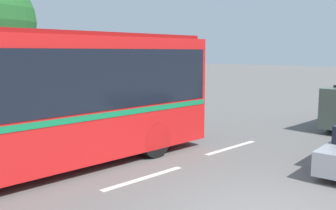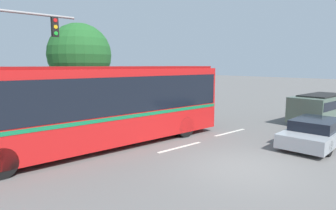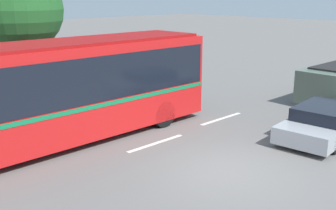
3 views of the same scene
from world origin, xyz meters
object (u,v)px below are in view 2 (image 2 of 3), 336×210
object	(u,v)px
city_bus	(93,103)
sedan_foreground	(316,132)
street_tree_centre	(80,55)
suv_left_lane	(321,106)

from	to	relation	value
city_bus	sedan_foreground	xyz separation A→B (m)	(7.60, -5.82, -1.37)
sedan_foreground	street_tree_centre	size ratio (longest dim) A/B	0.75
city_bus	street_tree_centre	size ratio (longest dim) A/B	1.99
city_bus	suv_left_lane	bearing A→B (deg)	-17.50
suv_left_lane	city_bus	bearing A→B (deg)	162.41
sedan_foreground	street_tree_centre	world-z (taller)	street_tree_centre
city_bus	suv_left_lane	size ratio (longest dim) A/B	2.59
sedan_foreground	street_tree_centre	bearing A→B (deg)	102.11
city_bus	street_tree_centre	xyz separation A→B (m)	(3.07, 8.14, 2.21)
suv_left_lane	street_tree_centre	distance (m)	15.85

